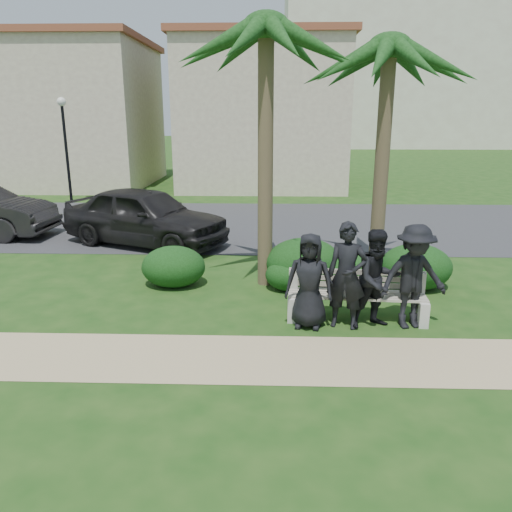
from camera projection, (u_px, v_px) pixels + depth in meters
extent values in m
plane|color=#184012|center=(297.00, 314.00, 9.39)|extent=(160.00, 160.00, 0.00)
cube|color=tan|center=(302.00, 359.00, 7.66)|extent=(30.00, 1.60, 0.01)
cube|color=#2D2D30|center=(286.00, 224.00, 17.08)|extent=(160.00, 8.00, 0.01)
cube|color=tan|center=(53.00, 117.00, 26.10)|extent=(10.00, 8.00, 7.00)
cube|color=brown|center=(45.00, 42.00, 25.10)|extent=(10.40, 8.40, 0.30)
cube|color=tan|center=(263.00, 117.00, 25.76)|extent=(8.00, 8.00, 7.00)
cube|color=brown|center=(263.00, 41.00, 24.76)|extent=(8.40, 8.40, 0.30)
cube|color=beige|center=(395.00, 58.00, 59.09)|extent=(26.00, 18.00, 20.00)
cylinder|color=black|center=(67.00, 155.00, 20.65)|extent=(0.12, 0.12, 4.00)
sphere|color=white|center=(61.00, 102.00, 20.07)|extent=(0.36, 0.36, 0.36)
cube|color=#A59C8A|center=(357.00, 296.00, 8.99)|extent=(2.50, 0.73, 0.04)
cube|color=#A59C8A|center=(355.00, 278.00, 9.15)|extent=(2.47, 0.21, 0.29)
cube|color=beige|center=(293.00, 308.00, 9.09)|extent=(0.20, 0.58, 0.45)
cube|color=beige|center=(420.00, 309.00, 9.02)|extent=(0.20, 0.58, 0.45)
imported|color=black|center=(309.00, 281.00, 8.63)|extent=(0.91, 0.69, 1.69)
imported|color=black|center=(347.00, 276.00, 8.59)|extent=(0.78, 0.61, 1.88)
imported|color=black|center=(377.00, 279.00, 8.62)|extent=(1.02, 0.90, 1.76)
imported|color=black|center=(414.00, 277.00, 8.59)|extent=(1.31, 0.92, 1.85)
ellipsoid|color=black|center=(173.00, 265.00, 10.85)|extent=(1.39, 1.15, 0.91)
ellipsoid|color=black|center=(290.00, 274.00, 10.63)|extent=(1.06, 0.88, 0.69)
ellipsoid|color=black|center=(304.00, 261.00, 10.86)|extent=(1.66, 1.37, 1.08)
ellipsoid|color=black|center=(349.00, 270.00, 10.74)|extent=(1.22, 1.01, 0.80)
ellipsoid|color=black|center=(416.00, 265.00, 10.69)|extent=(1.53, 1.26, 1.00)
cylinder|color=brown|center=(265.00, 163.00, 10.37)|extent=(0.32, 0.32, 5.29)
cylinder|color=brown|center=(382.00, 166.00, 11.10)|extent=(0.32, 0.32, 5.01)
imported|color=black|center=(145.00, 216.00, 14.17)|extent=(5.25, 3.78, 1.66)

